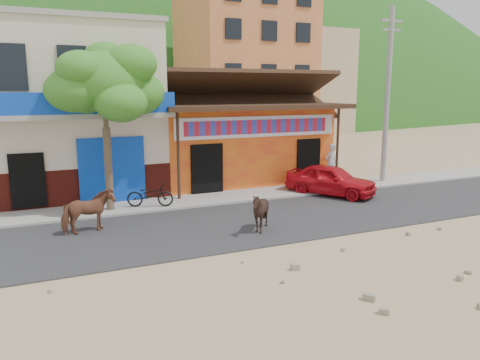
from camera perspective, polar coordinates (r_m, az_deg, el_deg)
The scene contains 16 objects.
ground at distance 14.08m, azimuth 7.43°, elevation -7.56°, with size 120.00×120.00×0.00m, color #9E825B.
road at distance 16.15m, azimuth 2.80°, elevation -4.94°, with size 60.00×5.00×0.04m, color #28282B.
sidewalk at distance 19.23m, azimuth -1.91°, elevation -2.19°, with size 60.00×2.00×0.12m, color gray.
dance_club at distance 23.33m, azimuth -1.09°, elevation 4.51°, with size 8.00×6.00×3.60m, color orange.
cafe_building at distance 21.42m, azimuth -20.10°, elevation 7.81°, with size 7.00×6.00×7.00m, color beige.
apartment_front at distance 38.84m, azimuth 0.38°, elevation 13.35°, with size 9.00×9.00×12.00m, color #CC723F.
apartment_rear at distance 48.33m, azimuth 7.31°, elevation 11.64°, with size 8.00×8.00×10.00m, color tan.
hillside at distance 81.99m, azimuth -19.78°, elevation 15.75°, with size 100.00×40.00×24.00m, color #194C14.
tree at distance 17.37m, azimuth -16.00°, elevation 6.18°, with size 3.00×3.00×6.00m, color #2D721E, non-canonical shape.
utility_pole at distance 23.08m, azimuth 17.52°, elevation 9.71°, with size 0.24×0.24×8.00m, color gray.
cow_tan at distance 15.31m, azimuth -18.02°, elevation -3.70°, with size 0.73×1.60×1.35m, color brown.
cow_dark at distance 14.71m, azimuth 2.47°, elevation -3.87°, with size 1.04×1.17×1.29m, color black.
red_car at distance 20.12m, azimuth 10.99°, elevation 0.03°, with size 1.53×3.80×1.29m, color red.
scooter at distance 17.82m, azimuth -10.91°, elevation -1.77°, with size 0.60×1.72×0.90m, color black.
pedestrian at distance 22.35m, azimuth 11.06°, elevation 2.03°, with size 0.67×0.44×1.83m, color silver.
cafe_chair_right at distance 17.14m, azimuth -19.93°, elevation -2.96°, with size 0.37×0.37×0.79m, color #4D2C19, non-canonical shape.
Camera 1 is at (-7.03, -11.34, 4.49)m, focal length 35.00 mm.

